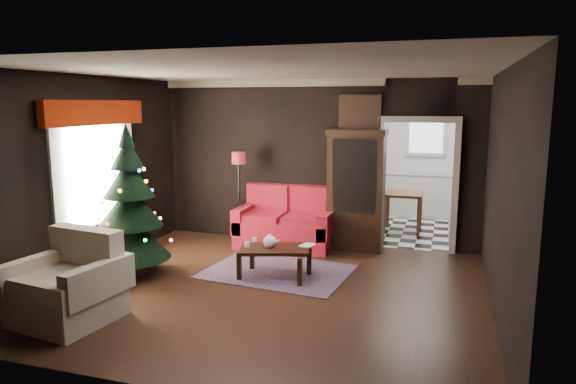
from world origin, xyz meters
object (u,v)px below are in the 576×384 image
(armchair, at_px, (67,281))
(kitchen_table, at_px, (403,212))
(loveseat, at_px, (286,218))
(floor_lamp, at_px, (239,196))
(wall_clock, at_px, (436,105))
(coffee_table, at_px, (275,262))
(teapot, at_px, (270,241))
(christmas_tree, at_px, (130,202))
(curio_cabinet, at_px, (356,193))

(armchair, bearing_deg, kitchen_table, 67.01)
(loveseat, bearing_deg, floor_lamp, 178.76)
(wall_clock, bearing_deg, coffee_table, -135.90)
(armchair, bearing_deg, teapot, 58.27)
(coffee_table, bearing_deg, teapot, -137.24)
(floor_lamp, bearing_deg, coffee_table, -53.22)
(christmas_tree, distance_m, wall_clock, 4.85)
(armchair, relative_size, kitchen_table, 1.37)
(floor_lamp, xyz_separation_m, christmas_tree, (-0.78, -2.06, 0.22))
(teapot, xyz_separation_m, wall_clock, (2.07, 2.01, 1.85))
(floor_lamp, relative_size, coffee_table, 1.60)
(teapot, bearing_deg, coffee_table, 42.76)
(teapot, bearing_deg, armchair, -130.13)
(christmas_tree, height_order, kitchen_table, christmas_tree)
(curio_cabinet, xyz_separation_m, floor_lamp, (-1.99, -0.20, -0.12))
(wall_clock, bearing_deg, kitchen_table, 113.75)
(teapot, height_order, kitchen_table, kitchen_table)
(loveseat, xyz_separation_m, armchair, (-1.41, -3.60, -0.04))
(floor_lamp, bearing_deg, wall_clock, 6.82)
(coffee_table, distance_m, wall_clock, 3.54)
(coffee_table, bearing_deg, wall_clock, 44.10)
(loveseat, bearing_deg, christmas_tree, -128.53)
(curio_cabinet, height_order, wall_clock, wall_clock)
(wall_clock, relative_size, kitchen_table, 0.43)
(loveseat, bearing_deg, wall_clock, 9.66)
(loveseat, bearing_deg, kitchen_table, 42.51)
(christmas_tree, bearing_deg, teapot, 12.86)
(loveseat, relative_size, teapot, 8.34)
(christmas_tree, bearing_deg, kitchen_table, 47.14)
(loveseat, distance_m, floor_lamp, 0.91)
(christmas_tree, distance_m, teapot, 2.02)
(floor_lamp, height_order, armchair, floor_lamp)
(floor_lamp, xyz_separation_m, wall_clock, (3.19, 0.38, 1.55))
(loveseat, bearing_deg, teapot, -80.17)
(armchair, xyz_separation_m, kitchen_table, (3.21, 5.25, -0.08))
(floor_lamp, height_order, coffee_table, floor_lamp)
(christmas_tree, xyz_separation_m, armchair, (0.22, -1.56, -0.59))
(teapot, relative_size, wall_clock, 0.64)
(curio_cabinet, xyz_separation_m, coffee_table, (-0.82, -1.78, -0.73))
(curio_cabinet, relative_size, coffee_table, 2.02)
(curio_cabinet, bearing_deg, christmas_tree, -140.84)
(christmas_tree, xyz_separation_m, teapot, (1.90, 0.43, -0.52))
(curio_cabinet, relative_size, wall_clock, 5.94)
(loveseat, distance_m, kitchen_table, 2.45)
(coffee_table, bearing_deg, floor_lamp, 126.78)
(curio_cabinet, xyz_separation_m, wall_clock, (1.20, 0.18, 1.43))
(loveseat, bearing_deg, coffee_table, -77.95)
(christmas_tree, xyz_separation_m, kitchen_table, (3.42, 3.69, -0.68))
(kitchen_table, bearing_deg, floor_lamp, -148.32)
(loveseat, relative_size, armchair, 1.65)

